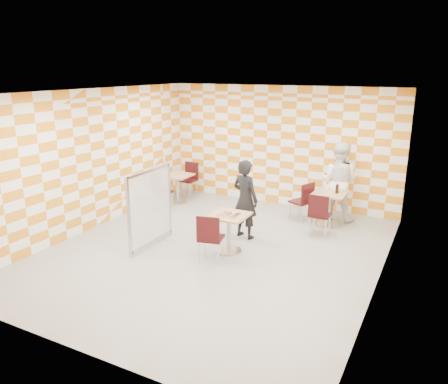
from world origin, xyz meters
name	(u,v)px	position (x,y,z in m)	size (l,w,h in m)	color
room_shell	(228,170)	(0.00, 0.54, 1.50)	(7.00, 7.00, 7.00)	#9A9994
main_table	(229,226)	(0.25, 0.12, 0.51)	(0.70, 0.70, 0.75)	tan
second_table	(329,203)	(1.57, 2.46, 0.51)	(0.70, 0.70, 0.75)	tan
empty_table	(177,184)	(-2.37, 2.32, 0.51)	(0.70, 0.70, 0.75)	tan
chair_main_front	(210,235)	(0.19, -0.52, 0.54)	(0.51, 0.51, 0.92)	black
chair_second_front	(319,212)	(1.56, 1.66, 0.54)	(0.42, 0.43, 0.92)	black
chair_second_side	(304,199)	(1.00, 2.41, 0.54)	(0.56, 0.56, 0.92)	black
chair_empty_near	(159,188)	(-2.45, 1.65, 0.54)	(0.56, 0.56, 0.92)	black
chair_empty_far	(190,176)	(-2.42, 3.03, 0.54)	(0.44, 0.45, 0.92)	black
partition	(150,207)	(-1.26, -0.31, 0.79)	(0.08, 1.38, 1.55)	white
man_dark	(245,199)	(0.21, 0.94, 0.82)	(0.60, 0.39, 1.65)	black
man_white	(338,181)	(1.63, 2.96, 0.91)	(0.88, 0.69, 1.82)	white
pizza_on_foil	(228,214)	(0.25, 0.10, 0.77)	(0.40, 0.40, 0.04)	silver
sport_bottle	(327,187)	(1.46, 2.61, 0.84)	(0.06, 0.06, 0.20)	white
soda_bottle	(337,189)	(1.71, 2.49, 0.85)	(0.07, 0.07, 0.23)	black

